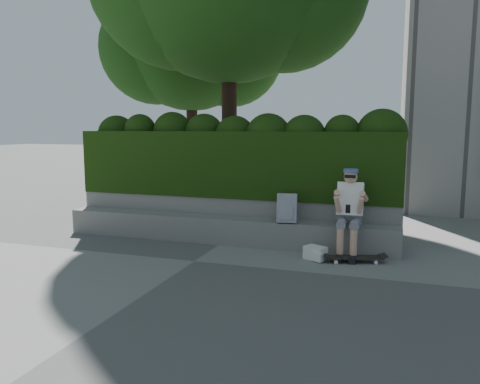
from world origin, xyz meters
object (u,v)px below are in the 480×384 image
(person, at_px, (350,209))
(backpack_ground, at_px, (315,253))
(skateboard, at_px, (355,258))
(backpack_plaid, at_px, (287,208))

(person, relative_size, backpack_ground, 4.38)
(skateboard, bearing_deg, person, 92.30)
(person, distance_m, skateboard, 0.78)
(person, height_order, backpack_ground, person)
(person, relative_size, backpack_plaid, 2.86)
(backpack_plaid, xyz_separation_m, backpack_ground, (0.56, -0.47, -0.59))
(backpack_plaid, relative_size, backpack_ground, 1.53)
(skateboard, distance_m, backpack_plaid, 1.38)
(backpack_plaid, bearing_deg, person, -13.01)
(person, height_order, skateboard, person)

